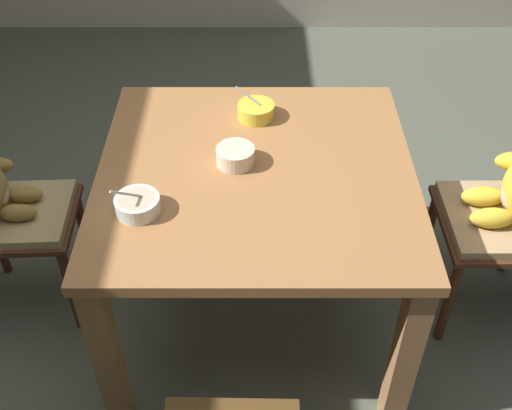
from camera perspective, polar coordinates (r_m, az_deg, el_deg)
name	(u,v)px	position (r m, az deg, el deg)	size (l,w,h in m)	color
ground_plane	(256,313)	(2.55, 0.00, -9.84)	(5.20, 5.20, 0.04)	#545A4B
dining_table	(256,196)	(2.10, 0.00, 0.81)	(1.03, 1.02, 0.72)	#A36B3C
porridge_bowl_yellow_far_center	(256,111)	(2.25, 0.02, 8.61)	(0.14, 0.13, 0.12)	yellow
porridge_bowl_cream_center	(235,156)	(2.03, -1.89, 4.53)	(0.13, 0.13, 0.06)	beige
porridge_bowl_white_near_left	(137,204)	(1.88, -10.77, 0.06)	(0.14, 0.14, 0.12)	silver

